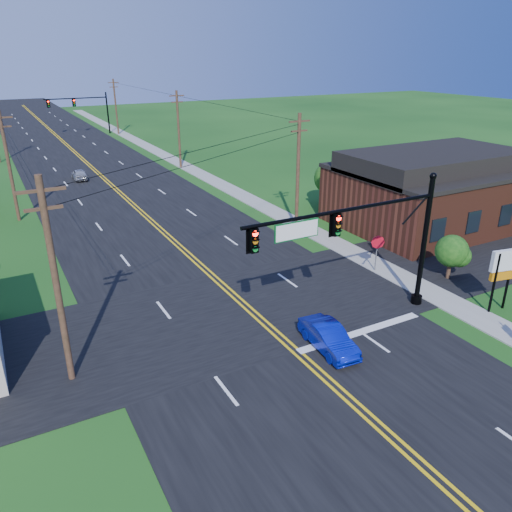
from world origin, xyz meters
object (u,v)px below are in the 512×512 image
signal_mast_main (360,238)px  stop_sign (377,246)px  signal_mast_far (81,107)px  blue_car (328,338)px

signal_mast_main → stop_sign: 7.66m
stop_sign → signal_mast_main: bearing=-117.8°
signal_mast_main → signal_mast_far: 72.00m
blue_car → stop_sign: size_ratio=1.52×
blue_car → stop_sign: 10.14m
signal_mast_far → blue_car: (-2.80, -73.45, -3.93)m
blue_car → stop_sign: (8.11, 5.97, 1.16)m
blue_car → signal_mast_main: bearing=32.4°
signal_mast_far → signal_mast_main: bearing=-90.1°
signal_mast_main → stop_sign: (5.41, 4.53, -2.98)m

